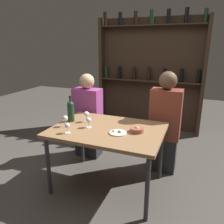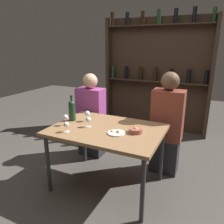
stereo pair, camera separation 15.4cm
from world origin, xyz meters
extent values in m
plane|color=#47423D|center=(0.00, 0.00, 0.00)|extent=(10.00, 10.00, 0.00)
cube|color=olive|center=(0.00, 0.00, 0.70)|extent=(1.20, 0.86, 0.04)
cylinder|color=#2D2D30|center=(-0.54, -0.37, 0.34)|extent=(0.04, 0.04, 0.69)
cylinder|color=#2D2D30|center=(0.54, -0.37, 0.34)|extent=(0.04, 0.04, 0.69)
cylinder|color=#2D2D30|center=(-0.54, 0.37, 0.34)|extent=(0.04, 0.04, 0.69)
cylinder|color=#2D2D30|center=(0.54, 0.37, 0.34)|extent=(0.04, 0.04, 0.69)
cube|color=#38281C|center=(0.00, 2.10, 1.03)|extent=(1.90, 0.02, 2.07)
cube|color=#38281C|center=(-0.95, 2.00, 1.03)|extent=(0.06, 0.18, 2.07)
cube|color=#38281C|center=(0.95, 2.00, 1.03)|extent=(0.06, 0.18, 2.07)
cube|color=#38281C|center=(0.00, 2.00, 0.95)|extent=(1.82, 0.18, 0.02)
cylinder|color=#19381E|center=(-0.86, 2.00, 1.08)|extent=(0.07, 0.07, 0.24)
cylinder|color=black|center=(-0.58, 2.00, 1.08)|extent=(0.07, 0.07, 0.23)
cylinder|color=black|center=(-0.29, 2.00, 1.07)|extent=(0.07, 0.07, 0.23)
cylinder|color=black|center=(0.00, 1.99, 1.08)|extent=(0.07, 0.07, 0.24)
cylinder|color=black|center=(0.29, 1.99, 1.07)|extent=(0.07, 0.07, 0.23)
cylinder|color=black|center=(0.58, 1.99, 1.08)|extent=(0.07, 0.07, 0.23)
cylinder|color=black|center=(0.86, 1.99, 1.08)|extent=(0.07, 0.07, 0.23)
cube|color=#38281C|center=(0.00, 2.00, 1.92)|extent=(1.82, 0.18, 0.02)
cylinder|color=black|center=(-0.87, 1.99, 2.05)|extent=(0.07, 0.07, 0.24)
cylinder|color=black|center=(-0.58, 2.00, 2.04)|extent=(0.07, 0.07, 0.22)
cylinder|color=black|center=(-0.28, 2.00, 2.04)|extent=(0.07, 0.07, 0.23)
cylinder|color=#19381E|center=(0.00, 2.00, 2.05)|extent=(0.07, 0.07, 0.24)
cylinder|color=black|center=(0.29, 1.99, 2.05)|extent=(0.07, 0.07, 0.24)
cylinder|color=black|center=(0.58, 2.00, 2.05)|extent=(0.07, 0.07, 0.25)
cylinder|color=#19381E|center=(0.87, 2.00, 2.04)|extent=(0.07, 0.07, 0.22)
cylinder|color=#19381E|center=(-0.49, 0.06, 0.82)|extent=(0.08, 0.08, 0.20)
sphere|color=#19381E|center=(-0.49, 0.06, 0.93)|extent=(0.08, 0.08, 0.08)
cylinder|color=#19381E|center=(-0.49, 0.06, 0.97)|extent=(0.03, 0.03, 0.09)
cylinder|color=black|center=(-0.49, 0.06, 1.02)|extent=(0.03, 0.03, 0.01)
cylinder|color=silver|center=(-0.20, -0.05, 0.72)|extent=(0.06, 0.06, 0.00)
cylinder|color=silver|center=(-0.20, -0.05, 0.76)|extent=(0.01, 0.01, 0.06)
sphere|color=silver|center=(-0.20, -0.05, 0.81)|extent=(0.06, 0.06, 0.06)
cylinder|color=silver|center=(-0.46, -0.11, 0.72)|extent=(0.06, 0.06, 0.00)
cylinder|color=silver|center=(-0.46, -0.11, 0.76)|extent=(0.01, 0.01, 0.08)
sphere|color=silver|center=(-0.46, -0.11, 0.82)|extent=(0.06, 0.06, 0.06)
cylinder|color=silver|center=(-0.34, -0.27, 0.72)|extent=(0.06, 0.06, 0.00)
cylinder|color=silver|center=(-0.34, -0.27, 0.76)|extent=(0.01, 0.01, 0.06)
sphere|color=silver|center=(-0.34, -0.27, 0.80)|extent=(0.06, 0.06, 0.06)
cylinder|color=silver|center=(-0.31, 0.11, 0.72)|extent=(0.06, 0.06, 0.00)
cylinder|color=silver|center=(-0.31, 0.11, 0.76)|extent=(0.01, 0.01, 0.07)
sphere|color=silver|center=(-0.31, 0.11, 0.82)|extent=(0.06, 0.06, 0.06)
cylinder|color=silver|center=(0.15, -0.09, 0.73)|extent=(0.18, 0.18, 0.01)
sphere|color=#99B256|center=(0.16, -0.08, 0.74)|extent=(0.03, 0.03, 0.03)
sphere|color=#E5BC66|center=(0.11, -0.09, 0.74)|extent=(0.03, 0.03, 0.03)
sphere|color=#C67038|center=(0.18, -0.09, 0.74)|extent=(0.02, 0.02, 0.02)
cylinder|color=#995142|center=(0.32, 0.02, 0.74)|extent=(0.14, 0.14, 0.05)
sphere|color=gold|center=(0.32, 0.02, 0.76)|extent=(0.05, 0.05, 0.05)
cube|color=#26262B|center=(-0.56, 0.60, 0.23)|extent=(0.35, 0.22, 0.45)
cube|color=#9E3F8C|center=(-0.56, 0.60, 0.73)|extent=(0.38, 0.22, 0.56)
sphere|color=tan|center=(-0.56, 0.60, 1.11)|extent=(0.21, 0.21, 0.21)
cube|color=#26262B|center=(0.53, 0.60, 0.23)|extent=(0.34, 0.22, 0.45)
cube|color=brown|center=(0.53, 0.60, 0.77)|extent=(0.38, 0.22, 0.63)
sphere|color=brown|center=(0.53, 0.60, 1.19)|extent=(0.22, 0.22, 0.22)
camera|label=1|loc=(0.86, -2.05, 1.60)|focal=35.00mm
camera|label=2|loc=(1.00, -1.98, 1.60)|focal=35.00mm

